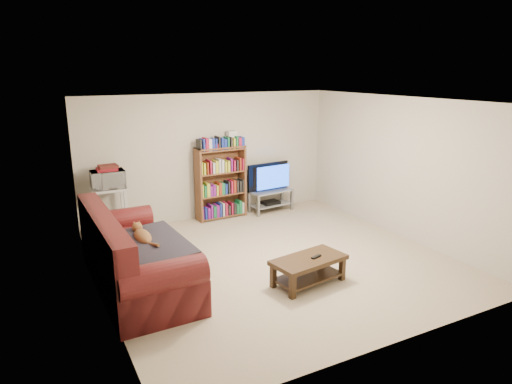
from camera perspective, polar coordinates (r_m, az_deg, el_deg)
floor at (r=7.06m, az=2.24°, el=-8.51°), size 5.00×5.00×0.00m
ceiling at (r=6.49m, az=2.46°, el=11.30°), size 5.00×5.00×0.00m
wall_back at (r=8.88m, az=-5.71°, el=4.45°), size 5.00×0.00×5.00m
wall_front at (r=4.77m, az=17.49°, el=-5.58°), size 5.00×0.00×5.00m
wall_left at (r=5.89m, az=-19.29°, el=-1.82°), size 0.00×5.00×5.00m
wall_right at (r=8.18m, az=17.75°, el=2.89°), size 0.00×5.00×5.00m
sofa at (r=6.33m, az=-15.41°, el=-8.44°), size 1.12×2.48×1.05m
blanket at (r=6.13m, az=-13.40°, el=-6.65°), size 1.08×1.32×0.20m
cat at (r=6.31m, az=-13.98°, el=-5.46°), size 0.28×0.68×0.20m
coffee_table at (r=6.28m, az=6.58°, el=-9.14°), size 1.09×0.67×0.37m
remote at (r=6.26m, az=7.54°, el=-8.01°), size 0.17×0.10×0.02m
tv_stand at (r=9.32m, az=1.84°, el=-0.62°), size 0.93×0.49×0.45m
television at (r=9.22m, az=1.86°, el=1.88°), size 0.97×0.22×0.55m
dvd_player at (r=9.35m, az=1.83°, el=-1.30°), size 0.38×0.29×0.06m
bookshelf at (r=8.84m, az=-4.43°, el=1.29°), size 0.99×0.35×1.41m
shelf_clutter at (r=8.74m, az=-3.99°, el=6.41°), size 0.72×0.25×0.28m
microwave_stand at (r=8.18m, az=-17.77°, el=-1.69°), size 0.56×0.41×0.89m
microwave at (r=8.07m, az=-18.04°, el=1.52°), size 0.55×0.38×0.30m
game_boxes at (r=8.03m, az=-18.14°, el=2.74°), size 0.33×0.29×0.05m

